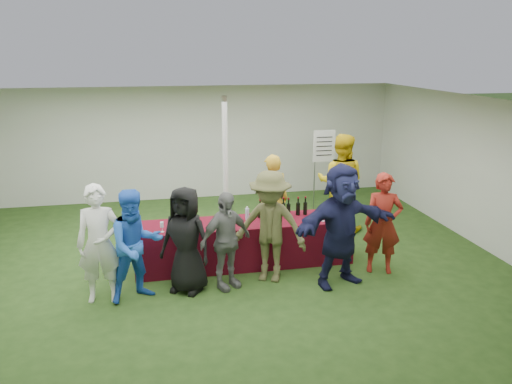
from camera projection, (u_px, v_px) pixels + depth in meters
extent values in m
plane|color=#284719|center=(208.00, 263.00, 8.51)|extent=(60.00, 60.00, 0.00)
plane|color=white|center=(188.00, 143.00, 11.90)|extent=(10.00, 0.00, 10.00)
plane|color=white|center=(254.00, 304.00, 4.37)|extent=(10.00, 0.00, 10.00)
plane|color=white|center=(479.00, 172.00, 9.11)|extent=(0.00, 8.00, 8.00)
plane|color=white|center=(203.00, 103.00, 7.77)|extent=(10.00, 10.00, 0.00)
cylinder|color=silver|center=(225.00, 169.00, 9.36)|extent=(0.10, 0.10, 2.70)
cube|color=#5F0814|center=(244.00, 243.00, 8.38)|extent=(3.60, 0.80, 0.75)
cylinder|color=black|center=(260.00, 212.00, 8.44)|extent=(0.07, 0.07, 0.22)
cylinder|color=black|center=(260.00, 203.00, 8.40)|extent=(0.03, 0.03, 0.08)
cylinder|color=maroon|center=(260.00, 200.00, 8.39)|extent=(0.03, 0.03, 0.02)
cylinder|color=black|center=(268.00, 211.00, 8.48)|extent=(0.07, 0.07, 0.22)
cylinder|color=black|center=(268.00, 202.00, 8.44)|extent=(0.03, 0.03, 0.08)
cylinder|color=maroon|center=(268.00, 199.00, 8.42)|extent=(0.03, 0.03, 0.02)
cylinder|color=black|center=(276.00, 210.00, 8.50)|extent=(0.07, 0.07, 0.22)
cylinder|color=black|center=(276.00, 202.00, 8.46)|extent=(0.03, 0.03, 0.08)
cylinder|color=maroon|center=(276.00, 199.00, 8.44)|extent=(0.03, 0.03, 0.02)
cylinder|color=black|center=(283.00, 209.00, 8.55)|extent=(0.07, 0.07, 0.22)
cylinder|color=black|center=(283.00, 201.00, 8.51)|extent=(0.03, 0.03, 0.08)
cylinder|color=maroon|center=(283.00, 198.00, 8.50)|extent=(0.03, 0.03, 0.02)
cylinder|color=black|center=(288.00, 210.00, 8.52)|extent=(0.07, 0.07, 0.22)
cylinder|color=black|center=(289.00, 202.00, 8.48)|extent=(0.03, 0.03, 0.08)
cylinder|color=maroon|center=(289.00, 199.00, 8.47)|extent=(0.03, 0.03, 0.02)
cylinder|color=black|center=(298.00, 209.00, 8.58)|extent=(0.07, 0.07, 0.22)
cylinder|color=black|center=(298.00, 201.00, 8.54)|extent=(0.03, 0.03, 0.08)
cylinder|color=maroon|center=(298.00, 198.00, 8.53)|extent=(0.03, 0.03, 0.02)
cylinder|color=black|center=(305.00, 208.00, 8.61)|extent=(0.07, 0.07, 0.22)
cylinder|color=black|center=(305.00, 200.00, 8.57)|extent=(0.03, 0.03, 0.08)
cylinder|color=maroon|center=(306.00, 197.00, 8.55)|extent=(0.03, 0.03, 0.02)
cylinder|color=silver|center=(162.00, 232.00, 7.81)|extent=(0.06, 0.06, 0.00)
cylinder|color=silver|center=(162.00, 229.00, 7.80)|extent=(0.01, 0.01, 0.07)
cylinder|color=silver|center=(162.00, 225.00, 7.77)|extent=(0.06, 0.06, 0.08)
cylinder|color=silver|center=(181.00, 232.00, 7.81)|extent=(0.06, 0.06, 0.00)
cylinder|color=silver|center=(181.00, 229.00, 7.80)|extent=(0.01, 0.01, 0.07)
cylinder|color=silver|center=(181.00, 225.00, 7.77)|extent=(0.06, 0.06, 0.08)
cylinder|color=#47070F|center=(181.00, 226.00, 7.78)|extent=(0.05, 0.05, 0.02)
cylinder|color=silver|center=(196.00, 230.00, 7.88)|extent=(0.06, 0.06, 0.00)
cylinder|color=silver|center=(195.00, 228.00, 7.87)|extent=(0.01, 0.01, 0.07)
cylinder|color=silver|center=(195.00, 223.00, 7.85)|extent=(0.06, 0.06, 0.08)
cylinder|color=silver|center=(232.00, 229.00, 7.94)|extent=(0.06, 0.06, 0.00)
cylinder|color=silver|center=(232.00, 226.00, 7.93)|extent=(0.01, 0.01, 0.07)
cylinder|color=silver|center=(232.00, 222.00, 7.91)|extent=(0.06, 0.06, 0.08)
cylinder|color=#47070F|center=(232.00, 223.00, 7.92)|extent=(0.05, 0.05, 0.02)
cylinder|color=silver|center=(323.00, 221.00, 8.30)|extent=(0.06, 0.06, 0.00)
cylinder|color=silver|center=(323.00, 219.00, 8.29)|extent=(0.01, 0.01, 0.07)
cylinder|color=silver|center=(323.00, 214.00, 8.27)|extent=(0.06, 0.06, 0.08)
cylinder|color=silver|center=(247.00, 214.00, 8.34)|extent=(0.07, 0.07, 0.20)
cylinder|color=silver|center=(247.00, 208.00, 8.31)|extent=(0.03, 0.03, 0.03)
cube|color=white|center=(328.00, 214.00, 8.61)|extent=(0.25, 0.18, 0.03)
cylinder|color=slate|center=(341.00, 214.00, 8.36)|extent=(0.24, 0.24, 0.18)
cylinder|color=slate|center=(314.00, 186.00, 11.23)|extent=(0.02, 0.02, 1.10)
cylinder|color=slate|center=(331.00, 185.00, 11.31)|extent=(0.02, 0.02, 1.10)
cube|color=white|center=(324.00, 146.00, 11.02)|extent=(0.50, 0.02, 0.70)
cube|color=black|center=(325.00, 137.00, 10.95)|extent=(0.36, 0.01, 0.02)
cube|color=black|center=(324.00, 142.00, 10.98)|extent=(0.36, 0.01, 0.02)
cube|color=black|center=(324.00, 146.00, 11.01)|extent=(0.36, 0.01, 0.02)
cube|color=black|center=(324.00, 151.00, 11.04)|extent=(0.36, 0.01, 0.02)
cube|color=black|center=(324.00, 155.00, 11.06)|extent=(0.36, 0.01, 0.02)
imported|color=gold|center=(272.00, 199.00, 9.24)|extent=(0.68, 0.52, 1.68)
imported|color=yellow|center=(340.00, 182.00, 9.87)|extent=(1.18, 1.10, 1.94)
imported|color=white|center=(99.00, 244.00, 7.02)|extent=(0.64, 0.43, 1.73)
imported|color=blue|center=(136.00, 245.00, 7.07)|extent=(0.97, 0.87, 1.65)
imported|color=black|center=(186.00, 240.00, 7.33)|extent=(0.94, 0.85, 1.61)
imported|color=slate|center=(226.00, 241.00, 7.43)|extent=(0.96, 0.74, 1.51)
imported|color=brown|center=(270.00, 227.00, 7.65)|extent=(1.31, 1.10, 1.76)
imported|color=#191B42|center=(341.00, 225.00, 7.51)|extent=(1.85, 1.02, 1.90)
imported|color=maroon|center=(383.00, 223.00, 7.97)|extent=(0.69, 0.56, 1.64)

